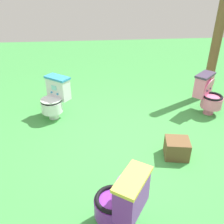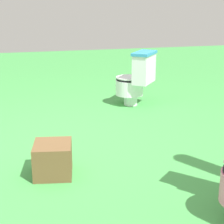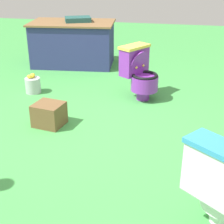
# 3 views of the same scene
# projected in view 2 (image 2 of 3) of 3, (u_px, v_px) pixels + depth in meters

# --- Properties ---
(ground) EXTENTS (14.00, 14.00, 0.00)m
(ground) POSITION_uv_depth(u_px,v_px,m) (58.00, 151.00, 3.56)
(ground) COLOR #429947
(toilet_white) EXTENTS (0.62, 0.64, 0.73)m
(toilet_white) POSITION_uv_depth(u_px,v_px,m) (136.00, 78.00, 4.95)
(toilet_white) COLOR white
(toilet_white) RESTS_ON ground
(small_crate) EXTENTS (0.38, 0.35, 0.27)m
(small_crate) POSITION_uv_depth(u_px,v_px,m) (53.00, 159.00, 3.04)
(small_crate) COLOR brown
(small_crate) RESTS_ON ground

